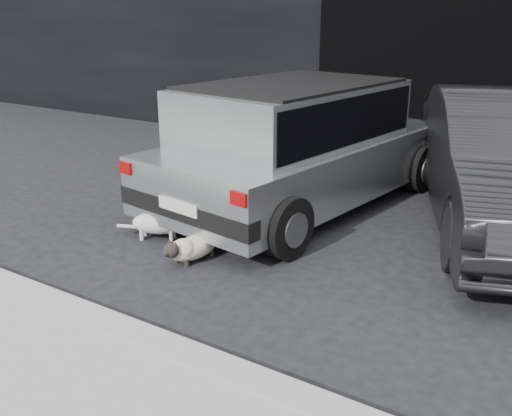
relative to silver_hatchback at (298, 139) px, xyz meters
The scene contains 7 objects.
ground 1.20m from the silver_hatchback, 110.40° to the right, with size 80.00×80.00×0.00m, color black.
garage_opening 3.29m from the silver_hatchback, 77.62° to the left, with size 4.00×0.10×2.60m, color black.
curb 3.57m from the silver_hatchback, 78.45° to the right, with size 18.00×0.25×0.12m, color #989893.
silver_hatchback is the anchor object (origin of this frame).
second_car 2.39m from the silver_hatchback, 13.90° to the left, with size 1.57×4.49×1.48m, color black.
cat_siamese 2.16m from the silver_hatchback, 91.35° to the right, with size 0.35×0.84×0.29m.
cat_white 1.99m from the silver_hatchback, 110.86° to the right, with size 0.71×0.50×0.37m.
Camera 1 is at (3.52, -5.15, 2.30)m, focal length 40.00 mm.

